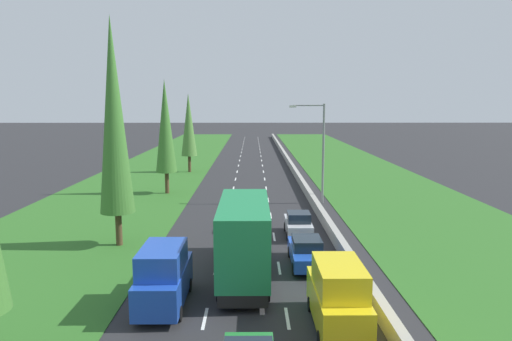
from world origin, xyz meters
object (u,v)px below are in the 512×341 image
at_px(green_box_truck_centre_lane, 244,236).
at_px(blue_van_left_lane, 164,276).
at_px(silver_hatchback_right_lane, 298,224).
at_px(street_light_mast, 320,146).
at_px(blue_sedan_right_lane, 306,252).
at_px(poplar_tree_third, 165,127).
at_px(grey_hatchback_centre_lane, 250,218).
at_px(poplar_tree_fourth, 189,125).
at_px(yellow_van_right_lane, 338,296).
at_px(poplar_tree_second, 114,116).

relative_size(green_box_truck_centre_lane, blue_van_left_lane, 1.92).
height_order(silver_hatchback_right_lane, blue_van_left_lane, blue_van_left_lane).
bearing_deg(street_light_mast, green_box_truck_centre_lane, -109.87).
distance_m(blue_sedan_right_lane, poplar_tree_third, 24.60).
bearing_deg(silver_hatchback_right_lane, grey_hatchback_centre_lane, 152.85).
relative_size(green_box_truck_centre_lane, silver_hatchback_right_lane, 2.41).
distance_m(poplar_tree_third, street_light_mast, 15.41).
bearing_deg(blue_sedan_right_lane, silver_hatchback_right_lane, 88.86).
distance_m(green_box_truck_centre_lane, silver_hatchback_right_lane, 8.32).
xyz_separation_m(poplar_tree_third, street_light_mast, (14.64, -4.55, -1.52)).
distance_m(silver_hatchback_right_lane, poplar_tree_fourth, 32.11).
distance_m(yellow_van_right_lane, blue_sedan_right_lane, 7.33).
bearing_deg(blue_van_left_lane, poplar_tree_second, 117.15).
height_order(yellow_van_right_lane, street_light_mast, street_light_mast).
bearing_deg(blue_sedan_right_lane, poplar_tree_fourth, 107.76).
distance_m(blue_sedan_right_lane, blue_van_left_lane, 8.69).
bearing_deg(grey_hatchback_centre_lane, street_light_mast, 54.89).
distance_m(grey_hatchback_centre_lane, poplar_tree_second, 11.78).
height_order(grey_hatchback_centre_lane, poplar_tree_third, poplar_tree_third).
bearing_deg(silver_hatchback_right_lane, blue_sedan_right_lane, -91.14).
bearing_deg(green_box_truck_centre_lane, yellow_van_right_lane, -56.02).
relative_size(poplar_tree_second, street_light_mast, 1.60).
bearing_deg(yellow_van_right_lane, silver_hatchback_right_lane, 91.23).
height_order(silver_hatchback_right_lane, poplar_tree_fourth, poplar_tree_fourth).
height_order(silver_hatchback_right_lane, poplar_tree_second, poplar_tree_second).
bearing_deg(street_light_mast, poplar_tree_fourth, 127.00).
distance_m(blue_van_left_lane, poplar_tree_fourth, 40.98).
xyz_separation_m(blue_van_left_lane, grey_hatchback_centre_lane, (3.81, 12.63, -0.56)).
bearing_deg(yellow_van_right_lane, blue_sedan_right_lane, 93.12).
xyz_separation_m(yellow_van_right_lane, grey_hatchback_centre_lane, (-3.57, 14.79, -0.56)).
distance_m(yellow_van_right_lane, blue_van_left_lane, 7.69).
bearing_deg(poplar_tree_second, green_box_truck_centre_lane, -33.54).
xyz_separation_m(blue_van_left_lane, street_light_mast, (10.00, 21.44, 3.83)).
height_order(blue_van_left_lane, street_light_mast, street_light_mast).
height_order(poplar_tree_second, poplar_tree_fourth, poplar_tree_second).
bearing_deg(street_light_mast, silver_hatchback_right_lane, -105.45).
relative_size(blue_van_left_lane, street_light_mast, 0.54).
bearing_deg(blue_sedan_right_lane, poplar_tree_third, 119.14).
height_order(yellow_van_right_lane, blue_van_left_lane, same).
xyz_separation_m(grey_hatchback_centre_lane, poplar_tree_third, (-8.45, 13.36, 5.91)).
bearing_deg(poplar_tree_second, poplar_tree_third, 90.20).
relative_size(blue_van_left_lane, poplar_tree_third, 0.43).
bearing_deg(poplar_tree_third, green_box_truck_centre_lane, -69.98).
xyz_separation_m(poplar_tree_second, poplar_tree_third, (-0.06, 17.06, -1.48)).
bearing_deg(poplar_tree_fourth, poplar_tree_third, -91.23).
height_order(poplar_tree_third, poplar_tree_fourth, poplar_tree_third).
xyz_separation_m(grey_hatchback_centre_lane, poplar_tree_second, (-8.39, -3.70, 7.40)).
relative_size(green_box_truck_centre_lane, grey_hatchback_centre_lane, 2.41).
bearing_deg(silver_hatchback_right_lane, blue_van_left_lane, -122.97).
relative_size(green_box_truck_centre_lane, blue_sedan_right_lane, 2.09).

